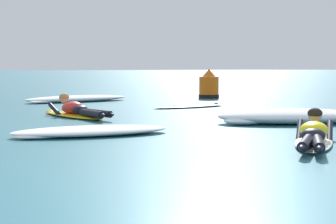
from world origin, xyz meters
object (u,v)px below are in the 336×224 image
at_px(surfer_far, 76,111).
at_px(drifting_surfboard, 190,106).
at_px(surfer_near, 314,135).
at_px(channel_marker_buoy, 209,87).

distance_m(surfer_far, drifting_surfboard, 3.57).
bearing_deg(surfer_near, drifting_surfboard, 96.05).
relative_size(surfer_far, channel_marker_buoy, 2.51).
bearing_deg(surfer_near, surfer_far, 128.35).
distance_m(drifting_surfboard, channel_marker_buoy, 3.76).
bearing_deg(channel_marker_buoy, surfer_near, -92.83).
bearing_deg(drifting_surfboard, surfer_far, -142.47).
height_order(surfer_near, drifting_surfboard, surfer_near).
height_order(surfer_near, channel_marker_buoy, channel_marker_buoy).
relative_size(drifting_surfboard, channel_marker_buoy, 2.27).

